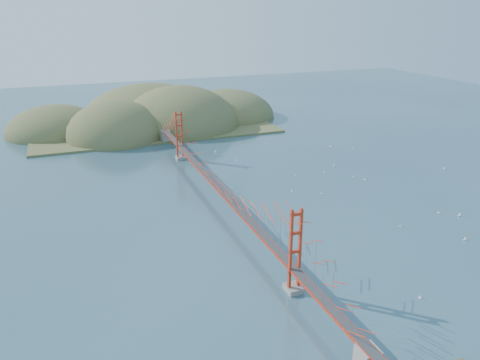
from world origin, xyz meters
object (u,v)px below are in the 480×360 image
object	(u,v)px
sailboat_1	(365,179)
bridge	(219,169)
sailboat_0	(292,190)
sailboat_2	(465,239)

from	to	relation	value
sailboat_1	bridge	bearing A→B (deg)	-177.41
bridge	sailboat_0	size ratio (longest dim) A/B	164.97
bridge	sailboat_1	size ratio (longest dim) A/B	131.01
sailboat_2	sailboat_0	bearing A→B (deg)	119.32
bridge	sailboat_1	world-z (taller)	bridge
bridge	sailboat_0	distance (m)	17.23
sailboat_0	sailboat_1	bearing A→B (deg)	0.65
bridge	sailboat_0	xyz separation A→B (m)	(15.74, 1.31, -6.87)
bridge	sailboat_2	world-z (taller)	bridge
sailboat_2	sailboat_1	size ratio (longest dim) A/B	0.96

